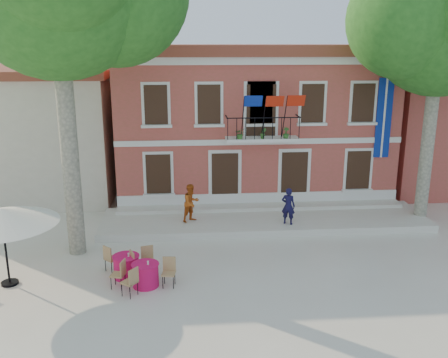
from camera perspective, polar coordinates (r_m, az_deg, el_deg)
ground at (r=17.62m, az=0.40°, el=-10.23°), size 90.00×90.00×0.00m
main_building at (r=26.32m, az=2.89°, el=6.97°), size 13.50×9.59×7.50m
neighbor_west at (r=28.38m, az=-21.22°, el=5.41°), size 9.40×9.40×6.40m
terrace at (r=21.83m, az=4.65°, el=-4.68°), size 14.00×3.40×0.30m
plane_tree_east at (r=22.46m, az=23.51°, el=15.68°), size 5.65×5.65×11.09m
patio_umbrella at (r=17.17m, az=-24.08°, el=-3.92°), size 3.50×3.50×2.60m
pedestrian_navy at (r=20.80m, az=7.36°, el=-3.08°), size 0.67×0.57×1.55m
pedestrian_orange at (r=20.96m, az=-3.76°, el=-2.74°), size 1.00×0.97×1.62m
cafe_table_0 at (r=17.18m, az=-11.11°, el=-9.66°), size 1.81×1.81×0.95m
cafe_table_1 at (r=16.50m, az=-8.96°, el=-10.64°), size 1.72×1.86×0.95m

